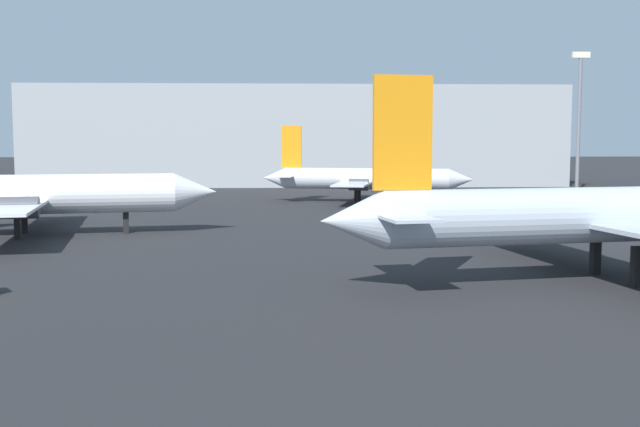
% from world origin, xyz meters
% --- Properties ---
extents(airplane_on_taxiway, '(33.77, 26.70, 10.22)m').
position_xyz_m(airplane_on_taxiway, '(20.99, 28.67, 3.37)').
color(airplane_on_taxiway, '#B2BCCC').
rests_on(airplane_on_taxiway, ground_plane).
extents(airplane_distant, '(27.15, 24.43, 10.17)m').
position_xyz_m(airplane_distant, '(-15.79, 48.45, 3.09)').
color(airplane_distant, white).
rests_on(airplane_distant, ground_plane).
extents(airplane_far_right, '(23.89, 17.96, 8.70)m').
position_xyz_m(airplane_far_right, '(12.14, 77.54, 2.71)').
color(airplane_far_right, silver).
rests_on(airplane_far_right, ground_plane).
extents(light_mast_right, '(2.40, 0.50, 18.84)m').
position_xyz_m(light_mast_right, '(43.11, 93.84, 10.68)').
color(light_mast_right, slate).
rests_on(light_mast_right, ground_plane).
extents(terminal_building, '(81.91, 27.32, 15.24)m').
position_xyz_m(terminal_building, '(5.07, 117.97, 7.62)').
color(terminal_building, '#999EA3').
rests_on(terminal_building, ground_plane).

